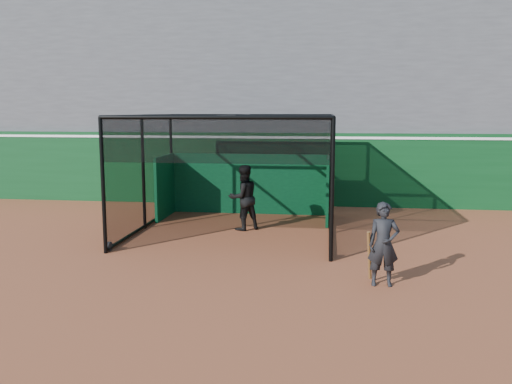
# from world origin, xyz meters

# --- Properties ---
(ground) EXTENTS (120.00, 120.00, 0.00)m
(ground) POSITION_xyz_m (0.00, 0.00, 0.00)
(ground) COLOR brown
(ground) RESTS_ON ground
(outfield_wall) EXTENTS (50.00, 0.50, 2.50)m
(outfield_wall) POSITION_xyz_m (0.00, 8.50, 1.29)
(outfield_wall) COLOR #0A3916
(outfield_wall) RESTS_ON ground
(grandstand) EXTENTS (50.00, 7.85, 8.95)m
(grandstand) POSITION_xyz_m (0.00, 12.27, 4.48)
(grandstand) COLOR #4C4C4F
(grandstand) RESTS_ON ground
(batting_cage) EXTENTS (5.23, 5.50, 3.10)m
(batting_cage) POSITION_xyz_m (-0.83, 4.10, 1.55)
(batting_cage) COLOR black
(batting_cage) RESTS_ON ground
(batter) EXTENTS (1.10, 1.06, 1.79)m
(batter) POSITION_xyz_m (-0.64, 4.27, 0.89)
(batter) COLOR black
(batter) RESTS_ON ground
(on_deck_player) EXTENTS (0.62, 0.44, 1.58)m
(on_deck_player) POSITION_xyz_m (2.69, -0.15, 0.79)
(on_deck_player) COLOR black
(on_deck_player) RESTS_ON ground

